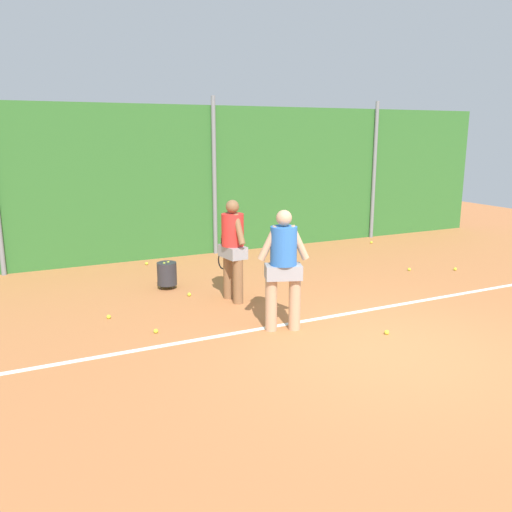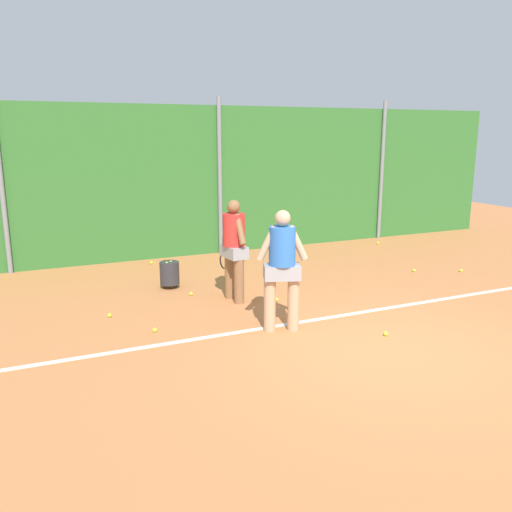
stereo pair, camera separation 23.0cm
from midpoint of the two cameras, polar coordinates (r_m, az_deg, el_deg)
The scene contains 18 objects.
ground_plane at distance 8.86m, azimuth 5.73°, elevation -5.55°, with size 26.21×26.21×0.00m, color #C67542.
hedge_fence_backdrop at distance 12.70m, azimuth -5.31°, elevation 8.07°, with size 16.06×0.25×3.45m, color #33702D.
fence_post_center at distance 12.53m, azimuth -5.04°, elevation 8.47°, with size 0.10×0.10×3.65m, color gray.
fence_post_right at distance 14.81m, azimuth 12.17°, elevation 8.93°, with size 0.10×0.10×3.65m, color gray.
court_baseline_paint at distance 8.47m, azimuth 7.43°, elevation -6.44°, with size 11.73×0.10×0.01m, color white.
player_foreground_near at distance 7.57m, azimuth 2.10°, elevation -0.85°, with size 0.71×0.46×1.77m.
player_midcourt at distance 8.94m, azimuth -3.27°, elevation 1.17°, with size 0.37×0.80×1.75m.
ball_hopper at distance 9.94m, azimuth -10.22°, elevation -1.87°, with size 0.36×0.36×0.51m.
tennis_ball_1 at distance 11.54m, azimuth 15.63°, elevation -1.39°, with size 0.07×0.07×0.07m, color #CCDB33.
tennis_ball_2 at distance 11.86m, azimuth 20.15°, elevation -1.32°, with size 0.07×0.07×0.07m, color #CCDB33.
tennis_ball_3 at distance 9.13m, azimuth 1.38°, elevation -4.70°, with size 0.07×0.07×0.07m, color #CCDB33.
tennis_ball_4 at distance 9.49m, azimuth -7.89°, elevation -4.12°, with size 0.07×0.07×0.07m, color #CCDB33.
tennis_ball_5 at distance 11.88m, azimuth -12.25°, elevation -0.79°, with size 0.07×0.07×0.07m, color #CCDB33.
tennis_ball_6 at distance 14.17m, azimuth 11.87°, elevation 1.46°, with size 0.07×0.07×0.07m, color #CCDB33.
tennis_ball_7 at distance 7.87m, azimuth -11.57°, elevation -7.93°, with size 0.07×0.07×0.07m, color #CCDB33.
tennis_ball_8 at distance 7.87m, azimuth 13.08°, elevation -8.01°, with size 0.07×0.07×0.07m, color #CCDB33.
tennis_ball_9 at distance 8.63m, azimuth -16.32°, elevation -6.30°, with size 0.07×0.07×0.07m, color #CCDB33.
tennis_ball_10 at distance 10.45m, azimuth 0.86°, elevation -2.39°, with size 0.07×0.07×0.07m, color #CCDB33.
Camera 1 is at (-4.52, -5.13, 2.82)m, focal length 37.14 mm.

